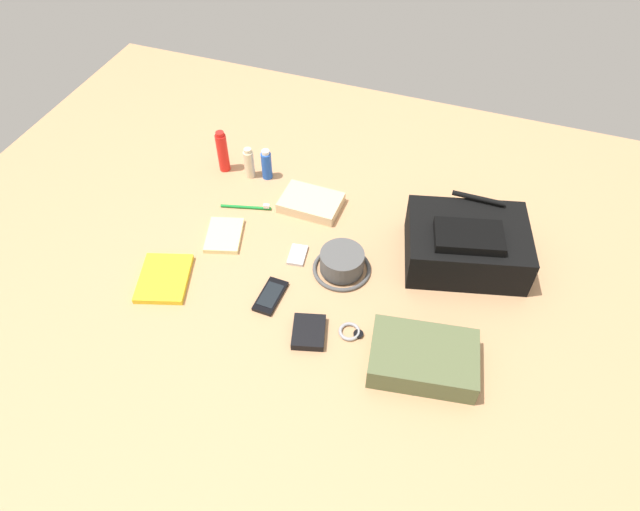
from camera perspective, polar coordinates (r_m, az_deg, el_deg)
The scene contains 15 objects.
ground_plane at distance 1.77m, azimuth 0.00°, elevation -1.12°, with size 2.64×2.02×0.02m, color tan.
backpack at distance 1.78m, azimuth 14.52°, elevation 1.13°, with size 0.42×0.35×0.16m.
toiletry_pouch at distance 1.55m, azimuth 10.38°, elevation -10.01°, with size 0.31×0.27×0.07m.
bucket_hat at distance 1.72m, azimuth 2.21°, elevation -0.80°, with size 0.18×0.18×0.07m.
sunscreen_spray at distance 2.07m, azimuth -9.78°, elevation 10.25°, with size 0.04×0.04×0.16m.
lotion_bottle at distance 2.05m, azimuth -7.15°, elevation 9.20°, with size 0.04×0.04×0.12m.
deodorant_spray at distance 2.03m, azimuth -5.40°, elevation 9.09°, with size 0.04×0.04×0.12m.
paperback_novel at distance 1.78m, azimuth -15.42°, elevation -2.24°, with size 0.20×0.22×0.02m.
cell_phone at distance 1.68m, azimuth -5.00°, elevation -4.08°, with size 0.07×0.13×0.01m.
media_player at distance 1.78m, azimuth -2.28°, elevation 0.05°, with size 0.06×0.09×0.01m.
wristwatch at distance 1.60m, azimuth 3.11°, elevation -7.68°, with size 0.07×0.06×0.01m.
toothbrush at distance 1.95m, azimuth -7.18°, elevation 4.87°, with size 0.17×0.05×0.02m.
wallet at distance 1.59m, azimuth -1.14°, elevation -7.71°, with size 0.09×0.11×0.02m, color black.
notepad at distance 1.86m, azimuth -9.62°, elevation 2.02°, with size 0.11×0.15×0.02m, color beige.
folded_towel at distance 1.93m, azimuth -0.91°, elevation 5.34°, with size 0.20×0.14×0.04m, color beige.
Camera 1 is at (0.39, -1.09, 1.33)m, focal length 31.79 mm.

